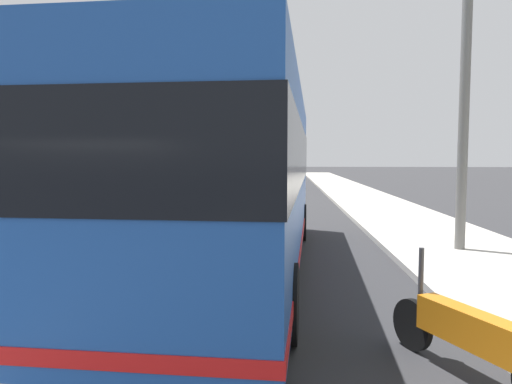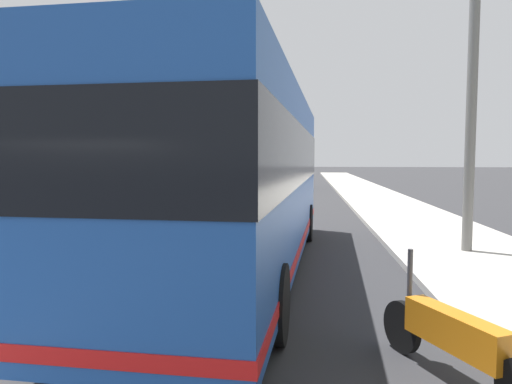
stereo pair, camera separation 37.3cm
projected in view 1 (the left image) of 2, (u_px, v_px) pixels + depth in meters
The scene contains 7 objects.
sidewalk_curb at pixel (473, 257), 10.46m from camera, with size 110.00×3.60×0.14m, color #B2ADA3.
lane_divider_line at pixel (150, 255), 10.94m from camera, with size 110.00×0.16×0.01m, color silver.
coach_bus at pixel (239, 173), 9.33m from camera, with size 11.42×3.18×3.52m.
motorcycle_by_tree at pixel (468, 335), 4.78m from camera, with size 2.10×1.06×1.26m.
car_behind_bus at pixel (211, 180), 33.70m from camera, with size 4.07×2.10×1.42m.
car_oncoming at pixel (273, 178), 34.47m from camera, with size 4.23×1.97×1.60m.
utility_pole at pixel (464, 106), 10.75m from camera, with size 0.23×0.23×6.94m, color slate.
Camera 1 is at (-0.61, -3.16, 2.30)m, focal length 32.81 mm.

